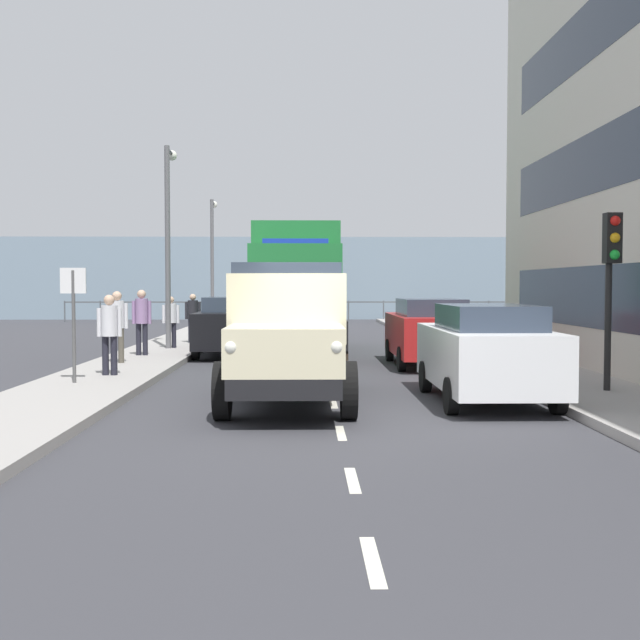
% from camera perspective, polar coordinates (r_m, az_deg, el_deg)
% --- Properties ---
extents(ground_plane, '(80.00, 80.00, 0.00)m').
position_cam_1_polar(ground_plane, '(23.40, 0.10, -2.54)').
color(ground_plane, '#38383D').
extents(sidewalk_left, '(2.31, 43.95, 0.15)m').
position_cam_1_polar(sidewalk_left, '(23.98, 11.62, -2.28)').
color(sidewalk_left, '#9E9993').
rests_on(sidewalk_left, ground_plane).
extents(sidewalk_right, '(2.31, 43.95, 0.15)m').
position_cam_1_polar(sidewalk_right, '(23.77, -11.53, -2.32)').
color(sidewalk_right, '#9E9993').
rests_on(sidewalk_right, ground_plane).
extents(road_centreline_markings, '(0.12, 40.84, 0.01)m').
position_cam_1_polar(road_centreline_markings, '(23.07, 0.12, -2.60)').
color(road_centreline_markings, silver).
rests_on(road_centreline_markings, ground_plane).
extents(sea_horizon, '(80.00, 0.80, 5.00)m').
position_cam_1_polar(sea_horizon, '(48.28, -0.55, 3.03)').
color(sea_horizon, gray).
rests_on(sea_horizon, ground_plane).
extents(seawall_railing, '(28.08, 0.08, 1.20)m').
position_cam_1_polar(seawall_railing, '(44.69, -0.50, 1.04)').
color(seawall_railing, '#4C5156').
rests_on(seawall_railing, ground_plane).
extents(truck_vintage_cream, '(2.17, 5.64, 2.43)m').
position_cam_1_polar(truck_vintage_cream, '(13.34, -2.37, -1.26)').
color(truck_vintage_cream, black).
rests_on(truck_vintage_cream, ground_plane).
extents(lorry_cargo_green, '(2.58, 8.20, 3.87)m').
position_cam_1_polar(lorry_cargo_green, '(23.93, -1.70, 2.55)').
color(lorry_cargo_green, '#1E7033').
rests_on(lorry_cargo_green, ground_plane).
extents(car_white_kerbside_near, '(1.88, 4.33, 1.72)m').
position_cam_1_polar(car_white_kerbside_near, '(14.16, 11.89, -2.24)').
color(car_white_kerbside_near, white).
rests_on(car_white_kerbside_near, ground_plane).
extents(car_red_kerbside_1, '(1.91, 4.28, 1.72)m').
position_cam_1_polar(car_red_kerbside_1, '(20.31, 7.89, -0.79)').
color(car_red_kerbside_1, '#B21E1E').
rests_on(car_red_kerbside_1, ground_plane).
extents(car_black_oppositeside_0, '(1.80, 4.66, 1.72)m').
position_cam_1_polar(car_black_oppositeside_0, '(23.33, -6.50, -0.36)').
color(car_black_oppositeside_0, black).
rests_on(car_black_oppositeside_0, ground_plane).
extents(pedestrian_in_dark_coat, '(0.53, 0.34, 1.71)m').
position_cam_1_polar(pedestrian_in_dark_coat, '(17.33, -14.96, -0.55)').
color(pedestrian_in_dark_coat, black).
rests_on(pedestrian_in_dark_coat, sidewalk_right).
extents(pedestrian_with_bag, '(0.53, 0.34, 1.76)m').
position_cam_1_polar(pedestrian_with_bag, '(20.03, -14.43, -0.04)').
color(pedestrian_with_bag, '#4C473D').
rests_on(pedestrian_with_bag, sidewalk_right).
extents(pedestrian_by_lamp, '(0.53, 0.34, 1.79)m').
position_cam_1_polar(pedestrian_by_lamp, '(22.08, -12.75, 0.24)').
color(pedestrian_by_lamp, black).
rests_on(pedestrian_by_lamp, sidewalk_right).
extents(pedestrian_couple_a, '(0.53, 0.34, 1.57)m').
position_cam_1_polar(pedestrian_couple_a, '(24.54, -10.71, 0.16)').
color(pedestrian_couple_a, black).
rests_on(pedestrian_couple_a, sidewalk_right).
extents(pedestrian_strolling, '(0.53, 0.34, 1.63)m').
position_cam_1_polar(pedestrian_strolling, '(26.63, -9.16, 0.42)').
color(pedestrian_strolling, black).
rests_on(pedestrian_strolling, sidewalk_right).
extents(traffic_light_near, '(0.28, 0.41, 3.20)m').
position_cam_1_polar(traffic_light_near, '(15.11, 20.27, 3.94)').
color(traffic_light_near, black).
rests_on(traffic_light_near, sidewalk_left).
extents(lamp_post_promenade, '(0.32, 1.14, 6.12)m').
position_cam_1_polar(lamp_post_promenade, '(24.60, -10.88, 6.58)').
color(lamp_post_promenade, '#59595B').
rests_on(lamp_post_promenade, sidewalk_right).
extents(lamp_post_far, '(0.32, 1.14, 5.91)m').
position_cam_1_polar(lamp_post_far, '(37.37, -7.76, 5.02)').
color(lamp_post_far, '#59595B').
rests_on(lamp_post_far, sidewalk_right).
extents(street_sign, '(0.50, 0.07, 2.25)m').
position_cam_1_polar(street_sign, '(16.15, -17.37, 1.07)').
color(street_sign, '#4C4C4C').
rests_on(street_sign, sidewalk_right).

